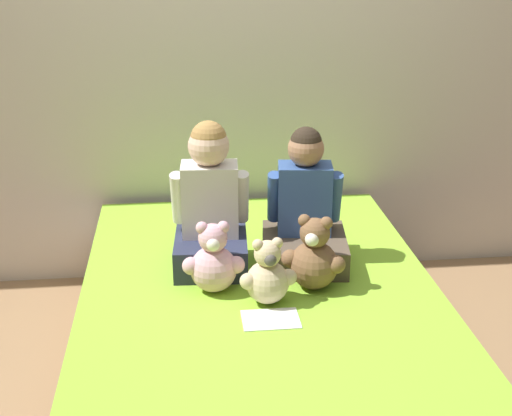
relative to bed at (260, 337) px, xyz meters
The scene contains 9 objects.
ground_plane 0.22m from the bed, ahead, with size 14.00×14.00×0.00m, color #93704C.
wall_behind_bed 1.51m from the bed, 90.00° to the left, with size 8.00×0.06×2.50m.
bed is the anchor object (origin of this frame).
child_on_left 0.57m from the bed, 126.67° to the left, with size 0.33×0.35×0.62m.
child_on_right 0.54m from the bed, 48.65° to the left, with size 0.39×0.41×0.58m.
teddy_bear_held_by_left_child 0.39m from the bed, behind, with size 0.24×0.18×0.29m.
teddy_bear_held_by_right_child 0.41m from the bed, ahead, with size 0.24×0.19×0.31m.
teddy_bear_between_children 0.35m from the bed, 82.95° to the right, with size 0.22×0.17×0.26m.
sign_card 0.33m from the bed, 87.95° to the right, with size 0.21×0.15×0.00m.
Camera 1 is at (-0.29, -2.50, 1.78)m, focal length 50.00 mm.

